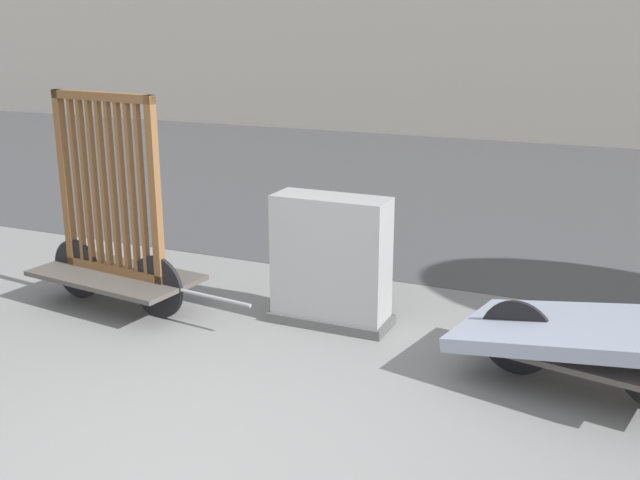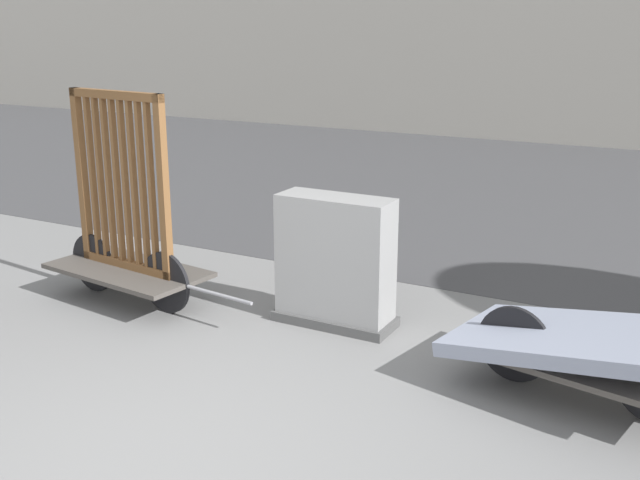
# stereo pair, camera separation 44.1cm
# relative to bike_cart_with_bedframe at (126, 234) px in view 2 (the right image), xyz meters

# --- Properties ---
(ground_plane) EXTENTS (60.00, 60.00, 0.00)m
(ground_plane) POSITION_rel_bike_cart_with_bedframe_xyz_m (1.93, -1.99, -0.62)
(ground_plane) COLOR slate
(road_strip) EXTENTS (56.00, 9.43, 0.01)m
(road_strip) POSITION_rel_bike_cart_with_bedframe_xyz_m (1.93, 6.33, -0.62)
(road_strip) COLOR #424244
(road_strip) RESTS_ON ground_plane
(bike_cart_with_bedframe) EXTENTS (2.19, 0.91, 1.85)m
(bike_cart_with_bedframe) POSITION_rel_bike_cart_with_bedframe_xyz_m (0.00, 0.00, 0.00)
(bike_cart_with_bedframe) COLOR #4C4742
(bike_cart_with_bedframe) RESTS_ON ground_plane
(bike_cart_with_mattress) EXTENTS (2.33, 1.24, 0.64)m
(bike_cart_with_mattress) POSITION_rel_bike_cart_with_bedframe_xyz_m (3.87, 0.00, -0.23)
(bike_cart_with_mattress) COLOR #4C4742
(bike_cart_with_mattress) RESTS_ON ground_plane
(utility_cabinet) EXTENTS (1.00, 0.41, 1.07)m
(utility_cabinet) POSITION_rel_bike_cart_with_bedframe_xyz_m (1.85, 0.41, -0.12)
(utility_cabinet) COLOR #4C4C4C
(utility_cabinet) RESTS_ON ground_plane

